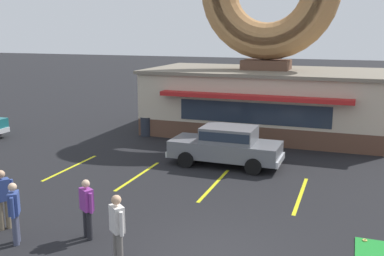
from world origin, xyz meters
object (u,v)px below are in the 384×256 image
at_px(car_grey, 227,144).
at_px(pedestrian_clipboard_woman, 117,227).
at_px(pedestrian_leather_jacket_man, 14,210).
at_px(trash_bin, 146,126).
at_px(pedestrian_hooded_kid, 87,206).
at_px(pedestrian_blue_sweater_man, 3,197).

height_order(car_grey, pedestrian_clipboard_woman, pedestrian_clipboard_woman).
distance_m(car_grey, pedestrian_leather_jacket_man, 9.06).
xyz_separation_m(pedestrian_leather_jacket_man, trash_bin, (-2.16, 12.10, -0.40)).
distance_m(pedestrian_hooded_kid, pedestrian_clipboard_woman, 1.74).
bearing_deg(pedestrian_hooded_kid, pedestrian_clipboard_woman, -33.99).
bearing_deg(pedestrian_blue_sweater_man, car_grey, 62.68).
distance_m(pedestrian_leather_jacket_man, trash_bin, 12.30).
height_order(car_grey, pedestrian_leather_jacket_man, pedestrian_leather_jacket_man).
distance_m(car_grey, pedestrian_hooded_kid, 7.78).
bearing_deg(car_grey, pedestrian_hooded_kid, -101.98).
bearing_deg(pedestrian_blue_sweater_man, trash_bin, 96.23).
height_order(car_grey, trash_bin, car_grey).
bearing_deg(pedestrian_leather_jacket_man, trash_bin, 100.11).
xyz_separation_m(pedestrian_blue_sweater_man, trash_bin, (-1.26, 11.51, -0.44)).
bearing_deg(pedestrian_clipboard_woman, pedestrian_blue_sweater_man, 170.06).
relative_size(car_grey, pedestrian_clipboard_woman, 2.64).
bearing_deg(trash_bin, pedestrian_leather_jacket_man, -79.89).
xyz_separation_m(car_grey, pedestrian_clipboard_woman, (-0.18, -8.59, 0.09)).
bearing_deg(pedestrian_clipboard_woman, trash_bin, 112.94).
xyz_separation_m(car_grey, pedestrian_blue_sweater_man, (-4.08, -7.90, 0.06)).
bearing_deg(car_grey, trash_bin, 145.92).
distance_m(pedestrian_hooded_kid, trash_bin, 11.83).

